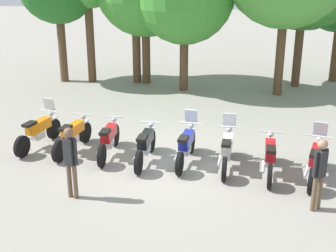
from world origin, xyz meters
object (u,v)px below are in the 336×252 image
Objects in this scene: motorcycle_0 at (39,131)px; motorcycle_3 at (146,145)px; motorcycle_5 at (227,150)px; motorcycle_6 at (270,156)px; person_0 at (70,157)px; motorcycle_4 at (186,145)px; motorcycle_7 at (315,160)px; person_1 at (320,169)px; motorcycle_1 at (73,135)px; motorcycle_2 at (109,139)px.

motorcycle_3 is at bearing -86.76° from motorcycle_0.
motorcycle_6 is at bearing -100.06° from motorcycle_5.
motorcycle_0 is 1.21× the size of person_0.
motorcycle_5 is 1.15m from motorcycle_6.
motorcycle_4 and motorcycle_7 have the same top height.
motorcycle_0 is at bearing 82.49° from motorcycle_3.
person_1 is at bearing -117.98° from motorcycle_4.
motorcycle_5 is 2.90m from person_1.
motorcycle_1 is 6.79m from motorcycle_7.
motorcycle_3 is (2.24, -0.44, 0.00)m from motorcycle_1.
motorcycle_0 is 1.13m from motorcycle_1.
motorcycle_6 is 1.14m from motorcycle_7.
motorcycle_3 is 1.13m from motorcycle_4.
person_0 is (-4.70, -1.92, 0.55)m from motorcycle_6.
motorcycle_0 is 0.98× the size of motorcycle_5.
person_0 is at bearing -151.17° from motorcycle_1.
motorcycle_0 reaches higher than motorcycle_6.
person_0 reaches higher than motorcycle_2.
motorcycle_6 is 1.24× the size of person_0.
motorcycle_6 is at bearing -84.38° from motorcycle_0.
motorcycle_3 is 1.00× the size of motorcycle_4.
motorcycle_2 is 1.02× the size of motorcycle_7.
motorcycle_4 is (4.47, -0.53, 0.00)m from motorcycle_0.
motorcycle_2 is at bearing 85.14° from motorcycle_6.
person_0 reaches higher than motorcycle_4.
motorcycle_1 is 0.99× the size of motorcycle_2.
motorcycle_1 is 0.99× the size of motorcycle_6.
motorcycle_3 and motorcycle_6 have the same top height.
motorcycle_6 is 5.11m from person_0.
person_1 is (5.40, -2.39, 0.51)m from motorcycle_2.
motorcycle_4 is 2.28m from motorcycle_6.
motorcycle_4 is 1.23× the size of person_0.
motorcycle_4 is 3.87m from person_1.
motorcycle_0 reaches higher than motorcycle_2.
person_1 is (7.63, -2.71, 0.49)m from motorcycle_0.
motorcycle_2 is 1.00× the size of motorcycle_4.
motorcycle_7 is (4.49, -0.48, 0.01)m from motorcycle_3.
motorcycle_5 is (2.24, -0.08, 0.01)m from motorcycle_3.
person_0 reaches higher than person_1.
person_1 is (5.62, 0.18, -0.04)m from person_0.
motorcycle_2 is (2.23, -0.32, -0.01)m from motorcycle_0.
motorcycle_5 is at bearing -96.44° from motorcycle_2.
motorcycle_5 reaches higher than motorcycle_2.
motorcycle_6 is 2.03m from person_1.
motorcycle_5 is at bearing -92.30° from motorcycle_4.
motorcycle_1 is at bearing 90.77° from motorcycle_4.
motorcycle_4 is 1.00× the size of motorcycle_5.
motorcycle_6 is at bearing -87.38° from motorcycle_1.
motorcycle_4 reaches higher than motorcycle_2.
motorcycle_0 and motorcycle_4 have the same top height.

